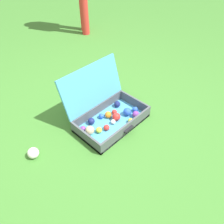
# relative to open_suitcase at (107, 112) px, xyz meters

# --- Properties ---
(ground_plane) EXTENTS (16.00, 16.00, 0.00)m
(ground_plane) POSITION_rel_open_suitcase_xyz_m (-0.10, 0.00, -0.11)
(ground_plane) COLOR #3D7A2D
(open_suitcase) EXTENTS (0.66, 0.54, 0.50)m
(open_suitcase) POSITION_rel_open_suitcase_xyz_m (0.00, 0.00, 0.00)
(open_suitcase) COLOR #4799C6
(open_suitcase) RESTS_ON ground
(stray_ball_on_grass) EXTENTS (0.09, 0.09, 0.09)m
(stray_ball_on_grass) POSITION_rel_open_suitcase_xyz_m (-0.72, 0.13, -0.06)
(stray_ball_on_grass) COLOR white
(stray_ball_on_grass) RESTS_ON ground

